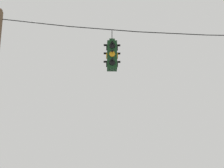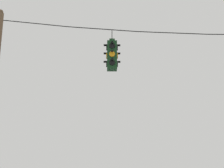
{
  "view_description": "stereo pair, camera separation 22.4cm",
  "coord_description": "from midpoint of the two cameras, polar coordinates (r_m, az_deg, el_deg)",
  "views": [
    {
      "loc": [
        -5.05,
        -10.7,
        1.71
      ],
      "look_at": [
        -4.61,
        0.45,
        4.84
      ],
      "focal_mm": 55.0,
      "sensor_mm": 36.0,
      "label": 1
    },
    {
      "loc": [
        -4.82,
        -10.7,
        1.71
      ],
      "look_at": [
        -4.61,
        0.45,
        4.84
      ],
      "focal_mm": 55.0,
      "sensor_mm": 36.0,
      "label": 2
    }
  ],
  "objects": [
    {
      "name": "traffic_light_near_right_pole",
      "position": [
        11.91,
        -0.54,
        4.78
      ],
      "size": [
        0.58,
        0.58,
        1.49
      ],
      "color": "#143819"
    }
  ]
}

